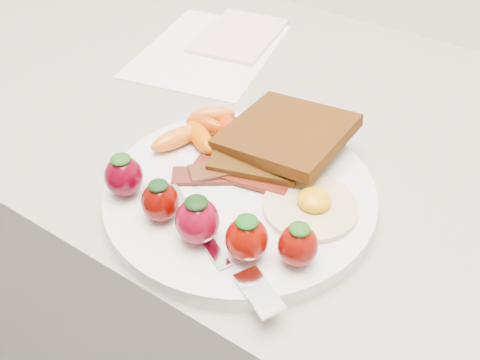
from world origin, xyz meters
The scene contains 11 objects.
counter centered at (0.00, 1.70, 0.45)m, with size 2.00×0.60×0.90m, color gray.
plate centered at (-0.01, 1.54, 0.91)m, with size 0.27×0.27×0.02m, color white.
toast_lower centered at (-0.02, 1.59, 0.93)m, with size 0.09×0.09×0.01m, color #301F08.
toast_upper centered at (-0.01, 1.62, 0.94)m, with size 0.12×0.12×0.01m, color black.
fried_egg centered at (0.06, 1.55, 0.92)m, with size 0.10×0.10×0.02m.
bacon_strips centered at (-0.03, 1.55, 0.92)m, with size 0.12×0.11×0.01m.
baby_carrots centered at (-0.09, 1.58, 0.93)m, with size 0.08×0.11×0.02m.
strawberries centered at (-0.01, 1.47, 0.94)m, with size 0.22×0.06×0.05m.
fork centered at (0.02, 1.46, 0.92)m, with size 0.17×0.09×0.00m.
paper_sheet centered at (-0.23, 1.78, 0.90)m, with size 0.18×0.24×0.00m, color white.
notepad centered at (-0.22, 1.84, 0.91)m, with size 0.11×0.16×0.01m, color #F6C9CF.
Camera 1 is at (0.21, 1.21, 1.27)m, focal length 40.00 mm.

